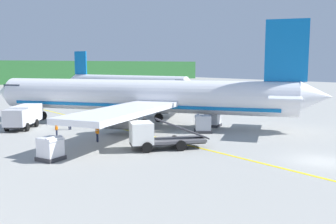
% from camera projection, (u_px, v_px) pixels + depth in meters
% --- Properties ---
extents(ground, '(240.00, 320.00, 0.20)m').
position_uv_depth(ground, '(57.00, 107.00, 64.13)').
color(ground, '#999993').
extents(airliner_foreground, '(31.16, 36.59, 11.90)m').
position_uv_depth(airliner_foreground, '(144.00, 97.00, 43.80)').
color(airliner_foreground, white).
rests_on(airliner_foreground, ground).
extents(airliner_mid_apron, '(29.83, 35.64, 10.44)m').
position_uv_depth(airliner_mid_apron, '(125.00, 83.00, 84.87)').
color(airliner_mid_apron, white).
rests_on(airliner_mid_apron, ground).
extents(airliner_distant, '(30.44, 25.20, 8.69)m').
position_uv_depth(airliner_distant, '(14.00, 74.00, 178.47)').
color(airliner_distant, white).
rests_on(airliner_distant, ground).
extents(service_truck_fuel, '(5.73, 6.27, 2.52)m').
position_uv_depth(service_truck_fuel, '(23.00, 115.00, 41.75)').
color(service_truck_fuel, silver).
rests_on(service_truck_fuel, ground).
extents(service_truck_baggage, '(6.84, 4.80, 2.70)m').
position_uv_depth(service_truck_baggage, '(155.00, 136.00, 31.29)').
color(service_truck_baggage, white).
rests_on(service_truck_baggage, ground).
extents(cargo_container_near, '(2.52, 2.52, 1.96)m').
position_uv_depth(cargo_container_near, '(203.00, 124.00, 39.17)').
color(cargo_container_near, '#333338').
rests_on(cargo_container_near, ground).
extents(cargo_container_mid, '(2.15, 2.15, 1.88)m').
position_uv_depth(cargo_container_mid, '(51.00, 149.00, 27.80)').
color(cargo_container_mid, '#333338').
rests_on(cargo_container_mid, ground).
extents(cargo_container_far, '(2.37, 2.37, 2.00)m').
position_uv_depth(cargo_container_far, '(212.00, 118.00, 42.93)').
color(cargo_container_far, '#333338').
rests_on(cargo_container_far, ground).
extents(crew_marshaller, '(0.30, 0.62, 1.64)m').
position_uv_depth(crew_marshaller, '(97.00, 132.00, 34.30)').
color(crew_marshaller, '#191E33').
rests_on(crew_marshaller, ground).
extents(crew_loader_left, '(0.44, 0.54, 1.73)m').
position_uv_depth(crew_loader_left, '(57.00, 128.00, 36.07)').
color(crew_loader_left, '#191E33').
rests_on(crew_loader_left, ground).
extents(crew_supervisor, '(0.63, 0.24, 1.77)m').
position_uv_depth(crew_supervisor, '(70.00, 120.00, 40.78)').
color(crew_supervisor, '#191E33').
rests_on(crew_supervisor, ground).
extents(apron_guide_line, '(0.30, 60.00, 0.01)m').
position_uv_depth(apron_guide_line, '(142.00, 134.00, 38.45)').
color(apron_guide_line, yellow).
rests_on(apron_guide_line, ground).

